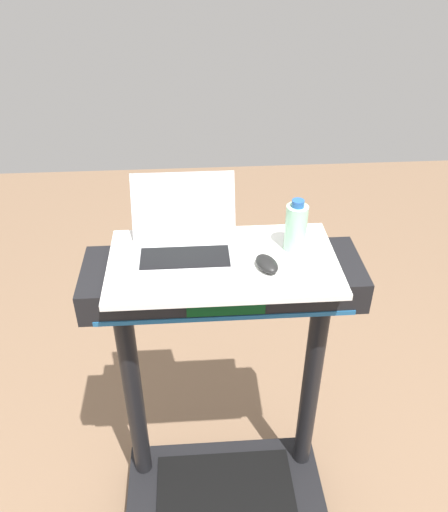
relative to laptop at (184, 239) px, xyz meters
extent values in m
cylinder|color=black|center=(-0.22, -0.06, -0.64)|extent=(0.07, 0.07, 0.93)
cylinder|color=black|center=(0.46, -0.06, -0.64)|extent=(0.07, 0.07, 0.93)
cube|color=black|center=(0.12, -0.06, -0.12)|extent=(0.90, 0.28, 0.11)
cube|color=#0C3F19|center=(0.12, -0.20, -0.12)|extent=(0.24, 0.01, 0.06)
cube|color=#1E598C|center=(0.12, -0.20, -0.16)|extent=(0.81, 0.00, 0.02)
cube|color=white|center=(0.12, -0.06, -0.05)|extent=(0.73, 0.41, 0.02)
cube|color=#B7B7BC|center=(0.00, -0.05, -0.04)|extent=(0.34, 0.21, 0.02)
cube|color=black|center=(0.00, -0.06, -0.03)|extent=(0.28, 0.12, 0.00)
cube|color=#B7B7BC|center=(0.00, 0.10, 0.07)|extent=(0.34, 0.09, 0.20)
cube|color=#B2E0B7|center=(0.00, 0.10, 0.07)|extent=(0.30, 0.08, 0.17)
ellipsoid|color=black|center=(0.25, -0.11, -0.03)|extent=(0.09, 0.11, 0.03)
cylinder|color=#9EDBB2|center=(0.36, -0.01, 0.03)|extent=(0.07, 0.07, 0.16)
cylinder|color=#2659A5|center=(0.36, -0.01, 0.12)|extent=(0.04, 0.04, 0.02)
camera|label=1|loc=(0.03, -1.41, 0.90)|focal=36.72mm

